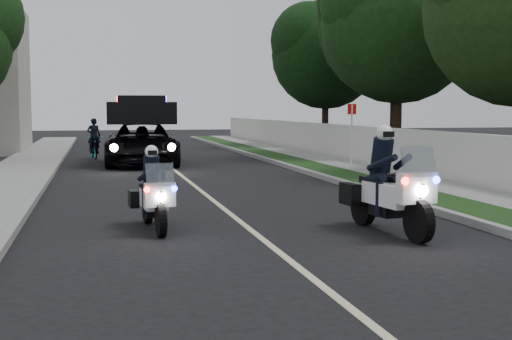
% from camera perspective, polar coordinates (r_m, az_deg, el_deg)
% --- Properties ---
extents(ground, '(120.00, 120.00, 0.00)m').
position_cam_1_polar(ground, '(9.95, 2.58, -7.39)').
color(ground, black).
rests_on(ground, ground).
extents(curb_right, '(0.20, 60.00, 0.15)m').
position_cam_1_polar(curb_right, '(20.59, 6.01, -0.67)').
color(curb_right, gray).
rests_on(curb_right, ground).
extents(grass_verge, '(1.20, 60.00, 0.16)m').
position_cam_1_polar(grass_verge, '(20.83, 7.82, -0.61)').
color(grass_verge, '#193814').
rests_on(grass_verge, ground).
extents(sidewalk_right, '(1.40, 60.00, 0.16)m').
position_cam_1_polar(sidewalk_right, '(21.33, 11.09, -0.53)').
color(sidewalk_right, gray).
rests_on(sidewalk_right, ground).
extents(property_wall, '(0.22, 60.00, 1.50)m').
position_cam_1_polar(property_wall, '(21.70, 13.53, 1.30)').
color(property_wall, beige).
rests_on(property_wall, ground).
extents(curb_left, '(0.20, 60.00, 0.15)m').
position_cam_1_polar(curb_left, '(19.51, -17.39, -1.20)').
color(curb_left, gray).
rests_on(curb_left, ground).
extents(sidewalk_left, '(2.00, 60.00, 0.16)m').
position_cam_1_polar(sidewalk_left, '(19.62, -20.60, -1.25)').
color(sidewalk_left, gray).
rests_on(sidewalk_left, ground).
extents(lane_marking, '(0.12, 50.00, 0.01)m').
position_cam_1_polar(lane_marking, '(19.64, -5.37, -1.15)').
color(lane_marking, '#BFB78C').
rests_on(lane_marking, ground).
extents(police_moto_left, '(0.76, 1.83, 1.51)m').
position_cam_1_polar(police_moto_left, '(12.37, -8.55, -4.95)').
color(police_moto_left, silver).
rests_on(police_moto_left, ground).
extents(police_moto_right, '(1.03, 2.30, 1.89)m').
position_cam_1_polar(police_moto_right, '(12.09, 10.95, -5.22)').
color(police_moto_right, white).
rests_on(police_moto_right, ground).
extents(police_suv, '(3.03, 5.95, 2.82)m').
position_cam_1_polar(police_suv, '(26.51, -9.46, 0.43)').
color(police_suv, black).
rests_on(police_suv, ground).
extents(bicycle, '(0.85, 1.91, 0.97)m').
position_cam_1_polar(bicycle, '(30.20, -13.36, 0.93)').
color(bicycle, black).
rests_on(bicycle, ground).
extents(cyclist, '(0.59, 0.42, 1.55)m').
position_cam_1_polar(cyclist, '(30.20, -13.36, 0.93)').
color(cyclist, black).
rests_on(cyclist, ground).
extents(sign_post, '(0.47, 0.47, 2.39)m').
position_cam_1_polar(sign_post, '(24.02, 7.96, -0.03)').
color(sign_post, '#AC240C').
rests_on(sign_post, ground).
extents(tree_right_c, '(8.07, 8.07, 11.35)m').
position_cam_1_polar(tree_right_c, '(30.70, 11.41, 1.04)').
color(tree_right_c, black).
rests_on(tree_right_c, ground).
extents(tree_right_d, '(8.53, 8.53, 10.91)m').
position_cam_1_polar(tree_right_d, '(29.56, 11.67, 0.88)').
color(tree_right_d, '#173812').
rests_on(tree_right_d, ground).
extents(tree_right_e, '(7.60, 7.60, 9.83)m').
position_cam_1_polar(tree_right_e, '(37.70, 5.78, 1.87)').
color(tree_right_e, black).
rests_on(tree_right_e, ground).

